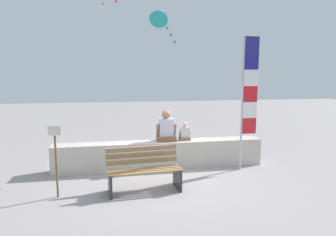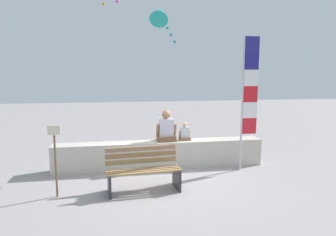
# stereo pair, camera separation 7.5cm
# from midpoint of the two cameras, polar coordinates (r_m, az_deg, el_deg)

# --- Properties ---
(ground_plane) EXTENTS (40.00, 40.00, 0.00)m
(ground_plane) POSITION_cam_midpoint_polar(r_m,az_deg,el_deg) (7.09, -0.57, -11.52)
(ground_plane) COLOR gray
(seawall_ledge) EXTENTS (5.34, 0.50, 0.69)m
(seawall_ledge) POSITION_cam_midpoint_polar(r_m,az_deg,el_deg) (7.87, -1.75, -6.87)
(seawall_ledge) COLOR beige
(seawall_ledge) RESTS_ON ground
(park_bench) EXTENTS (1.56, 0.72, 0.88)m
(park_bench) POSITION_cam_midpoint_polar(r_m,az_deg,el_deg) (6.38, -4.91, -9.91)
(park_bench) COLOR #A5804A
(park_bench) RESTS_ON ground
(person_adult) EXTENTS (0.52, 0.38, 0.80)m
(person_adult) POSITION_cam_midpoint_polar(r_m,az_deg,el_deg) (7.79, -0.62, -2.06)
(person_adult) COLOR brown
(person_adult) RESTS_ON seawall_ledge
(person_child) EXTENTS (0.31, 0.23, 0.48)m
(person_child) POSITION_cam_midpoint_polar(r_m,az_deg,el_deg) (7.91, 2.87, -2.83)
(person_child) COLOR brown
(person_child) RESTS_ON seawall_ledge
(flag_banner) EXTENTS (0.42, 0.05, 3.30)m
(flag_banner) POSITION_cam_midpoint_polar(r_m,az_deg,el_deg) (7.71, 14.45, 4.58)
(flag_banner) COLOR #B7B7BC
(flag_banner) RESTS_ON ground
(kite_teal) EXTENTS (0.77, 0.83, 1.12)m
(kite_teal) POSITION_cam_midpoint_polar(r_m,az_deg,el_deg) (8.44, -1.80, 18.93)
(kite_teal) COLOR teal
(sign_post) EXTENTS (0.24, 0.04, 1.42)m
(sign_post) POSITION_cam_midpoint_polar(r_m,az_deg,el_deg) (6.28, -20.68, -6.69)
(sign_post) COLOR brown
(sign_post) RESTS_ON ground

